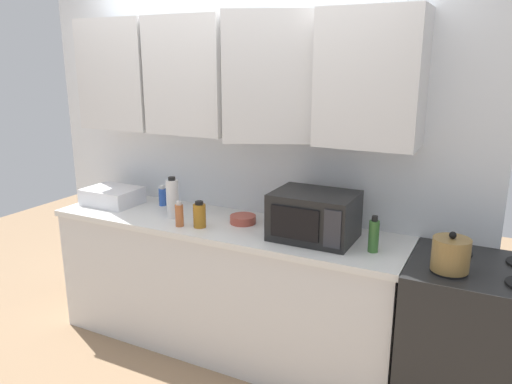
{
  "coord_description": "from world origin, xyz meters",
  "views": [
    {
      "loc": [
        1.59,
        -2.92,
        1.92
      ],
      "look_at": [
        0.22,
        -0.25,
        1.12
      ],
      "focal_mm": 34.59,
      "sensor_mm": 36.0,
      "label": 1
    }
  ],
  "objects": [
    {
      "name": "bowl_ceramic_small",
      "position": [
        0.13,
        -0.25,
        0.93
      ],
      "size": [
        0.17,
        0.17,
        0.05
      ],
      "primitive_type": "cylinder",
      "color": "#B24C3D",
      "rests_on": "counter_run"
    },
    {
      "name": "kettle",
      "position": [
        1.41,
        -0.46,
        1.0
      ],
      "size": [
        0.18,
        0.18,
        0.2
      ],
      "color": "olive",
      "rests_on": "stove_range"
    },
    {
      "name": "stove_range",
      "position": [
        1.58,
        -0.32,
        0.45
      ],
      "size": [
        0.76,
        0.64,
        0.91
      ],
      "color": "black",
      "rests_on": "ground_plane"
    },
    {
      "name": "bottle_amber_vinegar",
      "position": [
        -0.08,
        -0.45,
        0.98
      ],
      "size": [
        0.08,
        0.08,
        0.17
      ],
      "color": "#AD701E",
      "rests_on": "counter_run"
    },
    {
      "name": "bottle_green_oil",
      "position": [
        1.0,
        -0.36,
        0.99
      ],
      "size": [
        0.06,
        0.06,
        0.21
      ],
      "color": "#386B2D",
      "rests_on": "counter_run"
    },
    {
      "name": "dish_rack",
      "position": [
        -0.94,
        -0.3,
        0.96
      ],
      "size": [
        0.38,
        0.3,
        0.12
      ],
      "primitive_type": "cube",
      "color": "silver",
      "rests_on": "counter_run"
    },
    {
      "name": "bottle_white_jar",
      "position": [
        -0.35,
        -0.36,
        1.03
      ],
      "size": [
        0.08,
        0.08,
        0.28
      ],
      "color": "white",
      "rests_on": "counter_run"
    },
    {
      "name": "microwave",
      "position": [
        0.63,
        -0.31,
        1.04
      ],
      "size": [
        0.48,
        0.37,
        0.28
      ],
      "color": "black",
      "rests_on": "counter_run"
    },
    {
      "name": "bottle_spice_jar",
      "position": [
        -0.21,
        -0.49,
        0.98
      ],
      "size": [
        0.05,
        0.05,
        0.17
      ],
      "color": "#BC6638",
      "rests_on": "counter_run"
    },
    {
      "name": "bottle_blue_cleaner",
      "position": [
        -0.59,
        -0.16,
        0.97
      ],
      "size": [
        0.05,
        0.05,
        0.15
      ],
      "color": "#2D56B7",
      "rests_on": "counter_run"
    },
    {
      "name": "counter_run",
      "position": [
        0.0,
        -0.3,
        0.45
      ],
      "size": [
        2.39,
        0.63,
        0.9
      ],
      "color": "silver",
      "rests_on": "ground_plane"
    },
    {
      "name": "wall_back_with_cabinets",
      "position": [
        -0.0,
        -0.07,
        1.58
      ],
      "size": [
        3.26,
        0.54,
        2.6
      ],
      "color": "white",
      "rests_on": "ground_plane"
    }
  ]
}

